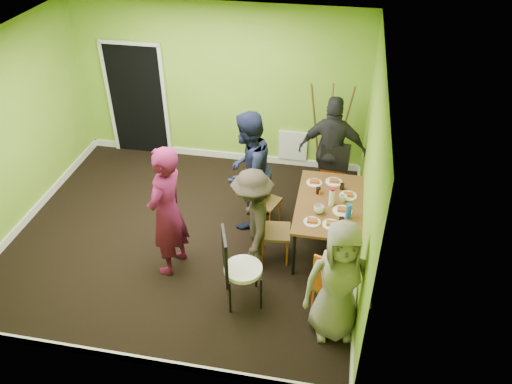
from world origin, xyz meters
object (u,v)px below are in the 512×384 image
(chair_left_far, at_px, (261,195))
(person_standing, at_px, (167,212))
(chair_bentwood, at_px, (237,265))
(chair_front_end, at_px, (331,283))
(chair_back_end, at_px, (334,164))
(easel, at_px, (329,133))
(person_left_far, at_px, (248,171))
(person_back_end, at_px, (332,151))
(person_front_end, at_px, (339,282))
(chair_left_near, at_px, (269,226))
(dining_table, at_px, (329,206))
(blue_bottle, at_px, (349,211))
(person_left_near, at_px, (253,220))
(orange_bottle, at_px, (320,192))
(thermos, at_px, (332,198))

(chair_left_far, height_order, person_standing, person_standing)
(person_standing, bearing_deg, chair_bentwood, 77.66)
(chair_front_end, bearing_deg, chair_back_end, 111.98)
(chair_back_end, height_order, easel, easel)
(chair_left_far, height_order, chair_bentwood, chair_bentwood)
(chair_back_end, height_order, person_left_far, person_left_far)
(person_standing, bearing_deg, person_back_end, 146.82)
(chair_bentwood, distance_m, person_front_end, 1.26)
(chair_left_near, distance_m, chair_front_end, 1.28)
(dining_table, distance_m, blue_bottle, 0.42)
(chair_front_end, distance_m, blue_bottle, 1.09)
(person_standing, bearing_deg, person_front_end, 83.97)
(chair_left_near, height_order, person_front_end, person_front_end)
(person_left_near, distance_m, person_back_end, 1.96)
(orange_bottle, bearing_deg, blue_bottle, -48.38)
(dining_table, bearing_deg, orange_bottle, 131.66)
(chair_left_near, height_order, blue_bottle, chair_left_near)
(person_standing, height_order, person_back_end, person_standing)
(blue_bottle, bearing_deg, person_left_far, 157.44)
(blue_bottle, distance_m, person_back_end, 1.48)
(dining_table, height_order, easel, easel)
(person_standing, relative_size, person_left_near, 1.26)
(chair_left_far, bearing_deg, easel, 168.65)
(chair_back_end, bearing_deg, chair_front_end, 98.24)
(person_front_end, bearing_deg, person_left_near, 128.89)
(dining_table, xyz_separation_m, person_back_end, (-0.05, 1.16, 0.19))
(chair_left_far, relative_size, easel, 0.52)
(blue_bottle, bearing_deg, person_standing, -166.47)
(chair_bentwood, xyz_separation_m, orange_bottle, (0.87, 1.44, 0.18))
(chair_left_near, bearing_deg, person_back_end, 148.76)
(chair_left_far, distance_m, easel, 1.74)
(person_left_far, bearing_deg, person_standing, -15.88)
(thermos, distance_m, person_left_far, 1.28)
(blue_bottle, height_order, person_left_near, person_left_near)
(thermos, relative_size, orange_bottle, 3.30)
(person_left_near, bearing_deg, chair_left_near, 113.04)
(person_standing, xyz_separation_m, person_front_end, (2.22, -0.70, -0.13))
(easel, xyz_separation_m, person_left_far, (-1.06, -1.46, 0.04))
(thermos, distance_m, person_back_end, 1.21)
(chair_front_end, xyz_separation_m, orange_bottle, (-0.27, 1.50, 0.22))
(blue_bottle, bearing_deg, chair_left_near, -173.46)
(easel, bearing_deg, chair_left_far, -120.57)
(thermos, bearing_deg, person_standing, -158.90)
(chair_bentwood, height_order, thermos, chair_bentwood)
(chair_left_far, xyz_separation_m, person_back_end, (0.96, 0.85, 0.37))
(chair_front_end, bearing_deg, chair_left_far, 143.44)
(orange_bottle, xyz_separation_m, person_standing, (-1.87, -1.00, 0.15))
(chair_left_far, xyz_separation_m, chair_back_end, (1.01, 0.69, 0.23))
(dining_table, distance_m, easel, 1.79)
(chair_front_end, xyz_separation_m, easel, (-0.27, 3.11, 0.30))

